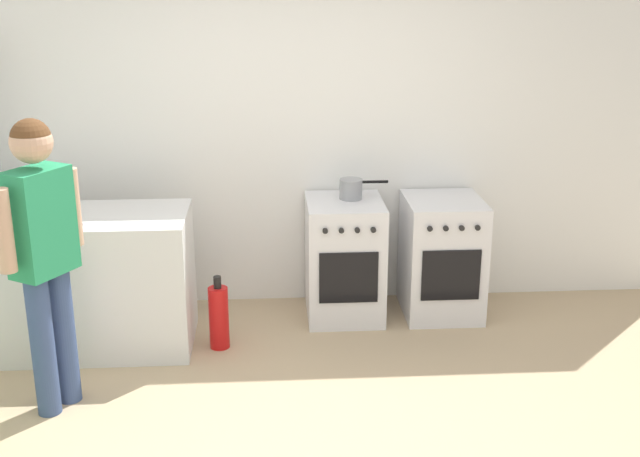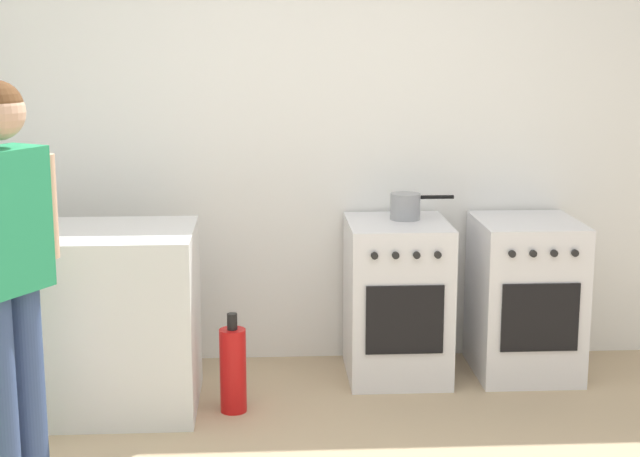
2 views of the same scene
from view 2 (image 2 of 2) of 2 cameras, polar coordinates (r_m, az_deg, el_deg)
back_wall at (r=5.47m, az=0.45°, el=5.74°), size 6.00×0.10×2.60m
counter_unit at (r=4.98m, az=-14.72°, el=-5.19°), size 1.30×0.70×0.90m
oven_left at (r=5.30m, az=4.49°, el=-4.10°), size 0.53×0.62×0.85m
oven_right at (r=5.44m, az=11.83°, el=-3.91°), size 0.54×0.62×0.85m
pot at (r=5.26m, az=5.02°, el=1.30°), size 0.34×0.16×0.14m
knife_bread at (r=4.65m, az=-17.01°, el=-0.73°), size 0.34×0.15×0.01m
person at (r=4.11m, az=-17.82°, el=-1.06°), size 0.35×0.50×1.66m
fire_extinguisher at (r=4.87m, az=-5.08°, el=-8.15°), size 0.13×0.13×0.50m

